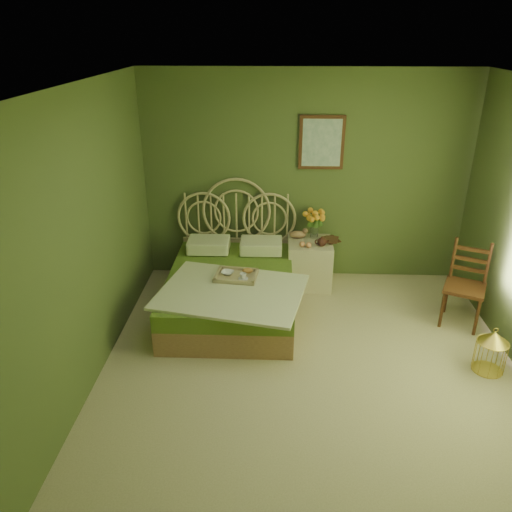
{
  "coord_description": "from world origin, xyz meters",
  "views": [
    {
      "loc": [
        -0.36,
        -3.76,
        3.0
      ],
      "look_at": [
        -0.55,
        1.0,
        0.81
      ],
      "focal_mm": 35.0,
      "sensor_mm": 36.0,
      "label": 1
    }
  ],
  "objects_px": {
    "nightstand": "(310,258)",
    "chair": "(464,278)",
    "bed": "(231,286)",
    "birdcage": "(491,352)"
  },
  "relations": [
    {
      "from": "nightstand",
      "to": "bed",
      "type": "bearing_deg",
      "value": -145.31
    },
    {
      "from": "chair",
      "to": "birdcage",
      "type": "relative_size",
      "value": 2.16
    },
    {
      "from": "chair",
      "to": "birdcage",
      "type": "bearing_deg",
      "value": -65.66
    },
    {
      "from": "nightstand",
      "to": "chair",
      "type": "relative_size",
      "value": 1.1
    },
    {
      "from": "bed",
      "to": "chair",
      "type": "distance_m",
      "value": 2.56
    },
    {
      "from": "nightstand",
      "to": "chair",
      "type": "distance_m",
      "value": 1.8
    },
    {
      "from": "bed",
      "to": "chair",
      "type": "xyz_separation_m",
      "value": [
        2.55,
        -0.14,
        0.23
      ]
    },
    {
      "from": "bed",
      "to": "birdcage",
      "type": "xyz_separation_m",
      "value": [
        2.55,
        -1.06,
        -0.08
      ]
    },
    {
      "from": "nightstand",
      "to": "chair",
      "type": "bearing_deg",
      "value": -25.93
    },
    {
      "from": "nightstand",
      "to": "birdcage",
      "type": "distance_m",
      "value": 2.36
    }
  ]
}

